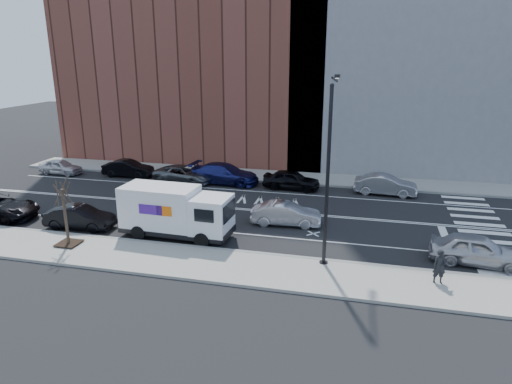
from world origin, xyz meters
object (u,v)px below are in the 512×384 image
at_px(near_parked_front, 477,250).
at_px(driving_sedan, 286,214).
at_px(far_parked_a, 61,167).
at_px(fedex_van, 175,211).
at_px(far_parked_b, 128,168).
at_px(pedestrian, 440,267).

bearing_deg(near_parked_front, driving_sedan, 79.30).
bearing_deg(far_parked_a, fedex_van, -120.97).
xyz_separation_m(far_parked_a, far_parked_b, (6.25, 0.64, 0.06)).
xyz_separation_m(far_parked_a, pedestrian, (29.80, -13.67, 0.31)).
bearing_deg(near_parked_front, far_parked_b, 72.53).
relative_size(fedex_van, pedestrian, 4.06).
relative_size(fedex_van, driving_sedan, 1.53).
xyz_separation_m(fedex_van, near_parked_front, (16.32, 0.21, -0.78)).
relative_size(far_parked_a, far_parked_b, 0.89).
bearing_deg(driving_sedan, fedex_van, 115.77).
bearing_deg(fedex_van, near_parked_front, 3.24).
bearing_deg(far_parked_b, driving_sedan, -119.29).
bearing_deg(far_parked_a, near_parked_front, -104.55).
xyz_separation_m(driving_sedan, pedestrian, (8.20, -6.09, 0.25)).
xyz_separation_m(far_parked_a, near_parked_front, (32.01, -10.81, 0.12)).
bearing_deg(near_parked_front, far_parked_a, 77.83).
distance_m(far_parked_a, near_parked_front, 33.78).
distance_m(fedex_van, far_parked_b, 15.01).
bearing_deg(pedestrian, near_parked_front, 44.95).
relative_size(far_parked_a, pedestrian, 2.38).
bearing_deg(far_parked_a, driving_sedan, -105.25).
height_order(far_parked_b, driving_sedan, far_parked_b).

